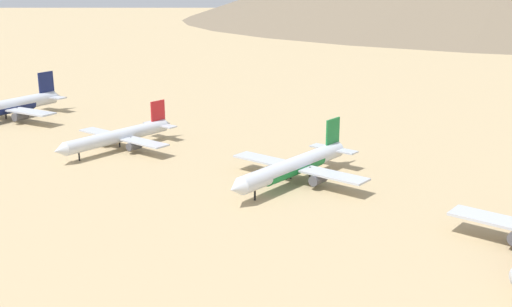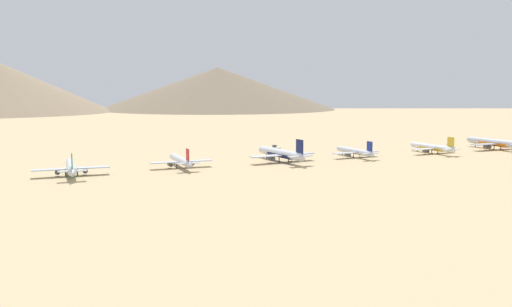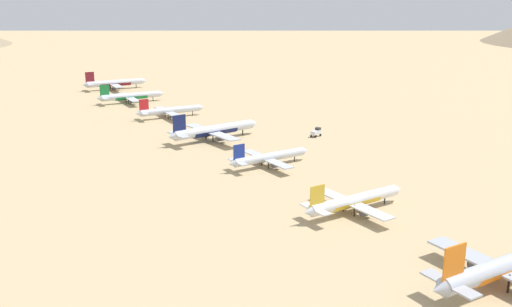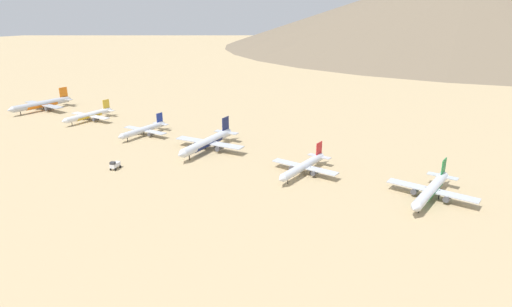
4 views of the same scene
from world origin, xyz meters
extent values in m
plane|color=tan|center=(0.00, 0.00, 0.00)|extent=(1828.11, 1828.11, 0.00)
cylinder|color=#B2B7C1|center=(6.62, -150.37, 4.59)|extent=(39.52, 6.70, 4.15)
cone|color=#B2B7C1|center=(-14.53, -151.75, 4.59)|extent=(3.30, 3.93, 3.74)
cube|color=orange|center=(-10.60, -151.49, 9.45)|extent=(6.02, 0.77, 7.65)
cube|color=#A4A8B2|center=(-11.26, -151.53, 5.00)|extent=(4.34, 13.31, 0.39)
cube|color=#A4A8B2|center=(4.99, -150.47, 3.86)|extent=(7.87, 37.42, 0.49)
cylinder|color=#4C4C54|center=(5.43, -143.87, 2.36)|extent=(4.74, 2.81, 2.51)
cylinder|color=black|center=(3.71, -147.71, 2.09)|extent=(0.48, 0.48, 4.17)
cylinder|color=black|center=(4.08, -153.38, 2.09)|extent=(0.48, 0.48, 4.17)
cylinder|color=orange|center=(6.62, -150.37, 4.28)|extent=(21.86, 5.56, 4.16)
cylinder|color=silver|center=(3.19, -100.42, 3.76)|extent=(32.38, 6.77, 3.40)
cone|color=silver|center=(20.62, -98.58, 3.76)|extent=(3.20, 3.61, 3.33)
cone|color=silver|center=(-14.07, -102.25, 3.76)|extent=(2.81, 3.31, 3.06)
cube|color=gold|center=(-10.87, -101.91, 7.74)|extent=(4.93, 0.83, 6.26)
cube|color=silver|center=(-11.40, -101.97, 4.10)|extent=(3.97, 10.98, 0.32)
cube|color=silver|center=(1.85, -100.57, 3.16)|extent=(7.64, 30.72, 0.40)
cylinder|color=#4C4C54|center=(2.00, -95.15, 1.93)|extent=(3.95, 2.44, 2.06)
cylinder|color=#4C4C54|center=(3.13, -105.83, 1.93)|extent=(3.95, 2.44, 2.06)
cylinder|color=black|center=(15.36, -99.14, 1.71)|extent=(0.39, 0.39, 3.42)
cylinder|color=black|center=(0.72, -98.35, 1.71)|extent=(0.39, 0.39, 3.42)
cylinder|color=black|center=(1.21, -102.97, 1.71)|extent=(0.39, 0.39, 3.42)
cylinder|color=gold|center=(3.19, -100.42, 3.50)|extent=(17.97, 5.25, 3.41)
cylinder|color=silver|center=(3.43, -48.14, 3.51)|extent=(30.27, 6.18, 3.18)
cone|color=silver|center=(19.74, -46.50, 3.51)|extent=(2.97, 3.37, 3.11)
cone|color=silver|center=(-12.71, -49.77, 3.51)|extent=(2.62, 3.08, 2.86)
cube|color=navy|center=(-9.71, -49.47, 7.23)|extent=(4.61, 0.75, 5.85)
cube|color=#B6BBC5|center=(-10.21, -49.52, 3.83)|extent=(3.67, 10.25, 0.30)
cube|color=#B6BBC5|center=(2.18, -48.27, 2.96)|extent=(7.01, 28.71, 0.38)
cylinder|color=#4C4C54|center=(2.35, -43.21, 1.81)|extent=(3.69, 2.27, 1.92)
cylinder|color=#4C4C54|center=(3.35, -53.19, 1.81)|extent=(3.69, 2.27, 1.92)
cylinder|color=black|center=(14.81, -46.99, 1.60)|extent=(0.37, 0.37, 3.19)
cylinder|color=black|center=(1.13, -46.19, 1.60)|extent=(0.37, 0.37, 3.19)
cylinder|color=black|center=(1.57, -50.51, 1.60)|extent=(0.37, 0.37, 3.19)
cylinder|color=silver|center=(0.90, -2.54, 4.58)|extent=(39.41, 10.49, 4.14)
cone|color=silver|center=(21.99, 0.95, 4.58)|extent=(4.11, 4.58, 4.06)
cone|color=silver|center=(-19.97, -5.99, 4.58)|extent=(3.62, 4.18, 3.73)
cube|color=#141E51|center=(-16.10, -5.35, 9.43)|extent=(5.98, 1.36, 7.63)
cube|color=#B6BBC5|center=(-16.74, -5.46, 4.99)|extent=(5.58, 13.48, 0.39)
cube|color=#B6BBC5|center=(-0.71, -2.81, 3.86)|extent=(11.43, 37.47, 0.49)
cylinder|color=#4C4C54|center=(-0.92, 3.79, 2.36)|extent=(4.93, 3.22, 2.51)
cylinder|color=#4C4C54|center=(1.22, -9.12, 2.36)|extent=(4.93, 3.22, 2.51)
cylinder|color=black|center=(15.62, -0.10, 2.08)|extent=(0.48, 0.48, 4.17)
cylinder|color=black|center=(-2.25, -0.19, 2.08)|extent=(0.48, 0.48, 4.17)
cylinder|color=black|center=(-1.33, -5.78, 2.08)|extent=(0.48, 0.48, 4.17)
cylinder|color=#141E51|center=(0.90, -2.54, 4.27)|extent=(21.98, 7.62, 4.15)
cylinder|color=silver|center=(-0.70, 51.21, 3.72)|extent=(31.98, 4.31, 3.37)
cone|color=silver|center=(16.66, 51.72, 3.72)|extent=(2.93, 3.38, 3.30)
cone|color=silver|center=(-17.88, 50.70, 3.72)|extent=(2.57, 3.10, 3.03)
cube|color=red|center=(-14.69, 50.79, 7.66)|extent=(4.88, 0.45, 6.20)
cube|color=#B6BBC5|center=(-15.22, 50.78, 4.06)|extent=(3.15, 10.71, 0.32)
cube|color=#B6BBC5|center=(-2.03, 51.17, 3.13)|extent=(5.32, 30.24, 0.40)
cylinder|color=#4C4C54|center=(-1.48, 56.50, 1.91)|extent=(3.78, 2.15, 2.04)
cylinder|color=#4C4C54|center=(-1.16, 45.88, 1.91)|extent=(3.78, 2.15, 2.04)
cylinder|color=black|center=(11.42, 51.57, 1.69)|extent=(0.39, 0.39, 3.38)
cylinder|color=black|center=(-2.98, 53.44, 1.69)|extent=(0.39, 0.39, 3.38)
cylinder|color=black|center=(-2.84, 48.84, 1.69)|extent=(0.39, 0.39, 3.38)
cylinder|color=silver|center=(-7.53, 101.67, 4.03)|extent=(34.57, 4.05, 3.64)
cone|color=silver|center=(11.27, 101.89, 4.03)|extent=(3.11, 3.61, 3.57)
cone|color=silver|center=(-26.13, 101.45, 4.03)|extent=(2.72, 3.31, 3.28)
cube|color=#197A38|center=(-22.68, 101.49, 8.30)|extent=(5.28, 0.40, 6.71)
cube|color=#B6BBC5|center=(-23.26, 101.49, 4.39)|extent=(3.20, 11.54, 0.35)
cube|color=#B6BBC5|center=(-8.97, 101.66, 3.39)|extent=(5.18, 32.66, 0.43)
cylinder|color=#4C4C54|center=(-8.27, 107.42, 2.07)|extent=(4.05, 2.25, 2.21)
cylinder|color=#4C4C54|center=(-8.13, 95.91, 2.07)|extent=(4.05, 2.25, 2.21)
cylinder|color=black|center=(5.59, 101.82, 1.83)|extent=(0.42, 0.42, 3.66)
cylinder|color=black|center=(-9.95, 104.14, 1.83)|extent=(0.42, 0.42, 3.66)
cylinder|color=black|center=(-9.90, 99.15, 1.83)|extent=(0.42, 0.42, 3.66)
cylinder|color=#197A38|center=(-7.53, 101.67, 3.75)|extent=(19.03, 3.87, 3.65)
cylinder|color=silver|center=(-3.64, 155.20, 4.35)|extent=(37.30, 4.42, 3.93)
cone|color=silver|center=(16.64, 155.46, 4.35)|extent=(3.36, 3.90, 3.85)
cone|color=silver|center=(-23.71, 154.93, 4.35)|extent=(2.94, 3.58, 3.54)
cube|color=maroon|center=(-19.98, 154.98, 8.95)|extent=(5.70, 0.44, 7.24)
cube|color=#B6BBC5|center=(-20.61, 154.97, 4.74)|extent=(3.47, 12.46, 0.37)
cube|color=#B6BBC5|center=(-5.19, 155.18, 3.66)|extent=(5.63, 35.25, 0.47)
cylinder|color=#4C4C54|center=(-4.44, 161.40, 2.24)|extent=(4.38, 2.44, 2.38)
cylinder|color=#4C4C54|center=(-4.28, 148.98, 2.24)|extent=(4.38, 2.44, 2.38)
cylinder|color=black|center=(10.52, 155.38, 1.98)|extent=(0.46, 0.46, 3.95)
cylinder|color=black|center=(-6.26, 157.85, 1.98)|extent=(0.46, 0.46, 3.95)
cylinder|color=black|center=(-6.19, 152.47, 1.98)|extent=(0.46, 0.46, 3.95)
cylinder|color=maroon|center=(-3.64, 155.20, 4.05)|extent=(20.54, 4.21, 3.94)
cube|color=silver|center=(43.42, -17.62, 1.95)|extent=(5.69, 4.15, 1.70)
cube|color=#333338|center=(44.98, -16.95, 3.35)|extent=(2.47, 2.61, 1.10)
cylinder|color=black|center=(44.78, -15.79, 0.55)|extent=(1.15, 0.75, 1.10)
cylinder|color=black|center=(45.68, -17.90, 0.55)|extent=(1.15, 0.75, 1.10)
cylinder|color=black|center=(41.15, -17.33, 0.55)|extent=(1.15, 0.75, 1.10)
cylinder|color=black|center=(42.05, -19.45, 0.55)|extent=(1.15, 0.75, 1.10)
camera|label=1|loc=(92.93, 174.61, 41.70)|focal=42.89mm
camera|label=2|loc=(-254.52, 105.49, 38.72)|focal=37.45mm
camera|label=3|loc=(-93.74, -226.42, 61.36)|focal=40.22mm
camera|label=4|loc=(147.09, 138.89, 68.43)|focal=30.42mm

